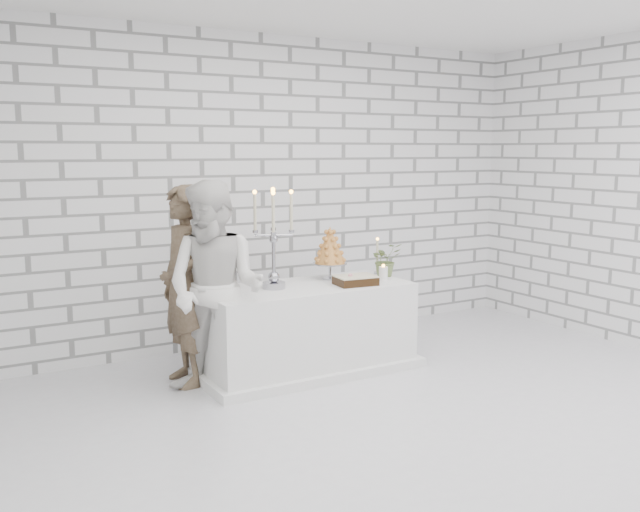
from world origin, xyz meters
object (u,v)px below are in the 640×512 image
(cake_table, at_px, (306,328))
(groom, at_px, (184,286))
(candelabra, at_px, (273,238))
(croquembouche, at_px, (330,253))
(bride, at_px, (216,290))

(cake_table, bearing_deg, groom, 168.94)
(candelabra, bearing_deg, croquembouche, 10.90)
(cake_table, bearing_deg, croquembouche, 24.67)
(cake_table, xyz_separation_m, bride, (-0.90, -0.19, 0.46))
(bride, height_order, candelabra, bride)
(cake_table, distance_m, bride, 1.03)
(bride, bearing_deg, candelabra, 68.19)
(groom, height_order, croquembouche, groom)
(groom, relative_size, croquembouche, 3.42)
(groom, height_order, bride, bride)
(croquembouche, bearing_deg, bride, -164.53)
(cake_table, relative_size, bride, 1.07)
(cake_table, xyz_separation_m, groom, (-1.02, 0.20, 0.44))
(croquembouche, bearing_deg, cake_table, -155.33)
(groom, height_order, candelabra, groom)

